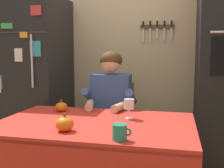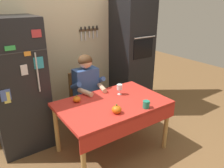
# 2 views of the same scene
# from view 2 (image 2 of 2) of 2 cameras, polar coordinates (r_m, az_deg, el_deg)

# --- Properties ---
(ground_plane) EXTENTS (10.00, 10.00, 0.00)m
(ground_plane) POSITION_cam_2_polar(r_m,az_deg,el_deg) (3.18, 1.08, -17.45)
(ground_plane) COLOR brown
(ground_plane) RESTS_ON ground
(back_wall_assembly) EXTENTS (3.70, 0.13, 2.60)m
(back_wall_assembly) POSITION_cam_2_polar(r_m,az_deg,el_deg) (3.74, -10.44, 10.38)
(back_wall_assembly) COLOR #BCAD89
(back_wall_assembly) RESTS_ON ground
(refrigerator) EXTENTS (0.68, 0.71, 1.80)m
(refrigerator) POSITION_cam_2_polar(r_m,az_deg,el_deg) (3.20, -23.37, -0.43)
(refrigerator) COLOR black
(refrigerator) RESTS_ON ground
(wall_oven) EXTENTS (0.60, 0.64, 2.10)m
(wall_oven) POSITION_cam_2_polar(r_m,az_deg,el_deg) (4.02, 5.12, 7.77)
(wall_oven) COLOR black
(wall_oven) RESTS_ON ground
(dining_table) EXTENTS (1.40, 0.90, 0.74)m
(dining_table) POSITION_cam_2_polar(r_m,az_deg,el_deg) (2.87, 0.27, -6.40)
(dining_table) COLOR tan
(dining_table) RESTS_ON ground
(chair_behind_person) EXTENTS (0.40, 0.40, 0.93)m
(chair_behind_person) POSITION_cam_2_polar(r_m,az_deg,el_deg) (3.53, -7.54, -3.61)
(chair_behind_person) COLOR brown
(chair_behind_person) RESTS_ON ground
(seated_person) EXTENTS (0.47, 0.55, 1.25)m
(seated_person) POSITION_cam_2_polar(r_m,az_deg,el_deg) (3.29, -6.21, -1.20)
(seated_person) COLOR #38384C
(seated_person) RESTS_ON ground
(coffee_mug) EXTENTS (0.11, 0.08, 0.09)m
(coffee_mug) POSITION_cam_2_polar(r_m,az_deg,el_deg) (2.72, 8.92, -5.27)
(coffee_mug) COLOR #237F66
(coffee_mug) RESTS_ON dining_table
(wine_glass) EXTENTS (0.08, 0.08, 0.15)m
(wine_glass) POSITION_cam_2_polar(r_m,az_deg,el_deg) (3.03, 1.98, -0.87)
(wine_glass) COLOR white
(wine_glass) RESTS_ON dining_table
(pumpkin_large) EXTENTS (0.12, 0.12, 0.12)m
(pumpkin_large) POSITION_cam_2_polar(r_m,az_deg,el_deg) (2.57, 1.22, -6.67)
(pumpkin_large) COLOR orange
(pumpkin_large) RESTS_ON dining_table
(pumpkin_medium) EXTENTS (0.10, 0.10, 0.10)m
(pumpkin_medium) POSITION_cam_2_polar(r_m,az_deg,el_deg) (2.87, -9.19, -3.93)
(pumpkin_medium) COLOR orange
(pumpkin_medium) RESTS_ON dining_table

